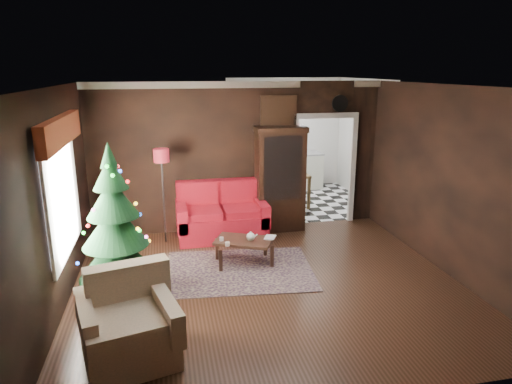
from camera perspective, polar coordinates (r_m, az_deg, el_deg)
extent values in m
plane|color=black|center=(6.69, 1.60, -11.56)|extent=(5.50, 5.50, 0.00)
plane|color=white|center=(5.98, 1.80, 13.14)|extent=(5.50, 5.50, 0.00)
plane|color=black|center=(8.58, -2.18, 4.37)|extent=(5.50, 0.00, 5.50)
plane|color=black|center=(3.94, 10.26, -9.30)|extent=(5.50, 0.00, 5.50)
plane|color=black|center=(6.18, -23.96, -1.29)|extent=(0.00, 5.50, 5.50)
plane|color=black|center=(7.32, 23.14, 1.23)|extent=(0.00, 5.50, 5.50)
cube|color=white|center=(6.35, -23.30, -0.33)|extent=(0.05, 1.60, 1.40)
cube|color=maroon|center=(6.18, -23.37, 7.05)|extent=(0.12, 2.10, 0.35)
plane|color=white|center=(10.72, 5.53, -1.16)|extent=(3.00, 3.00, 0.00)
cube|color=white|center=(11.75, 3.64, 8.80)|extent=(0.70, 0.06, 0.70)
cube|color=#301F29|center=(7.12, -2.17, -9.80)|extent=(2.41, 1.85, 0.01)
cylinder|color=white|center=(7.17, -4.36, -5.90)|extent=(0.08, 0.08, 0.06)
cylinder|color=white|center=(6.96, -3.61, -6.54)|extent=(0.08, 0.08, 0.06)
imported|color=tan|center=(7.25, 1.15, -4.91)|extent=(0.16, 0.08, 0.22)
cylinder|color=silver|center=(8.93, 10.47, 10.91)|extent=(0.32, 0.32, 0.06)
cube|color=#B57044|center=(8.57, 2.84, 10.10)|extent=(0.62, 0.05, 0.52)
cube|color=silver|center=(11.72, 3.86, 2.57)|extent=(1.80, 0.60, 0.90)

